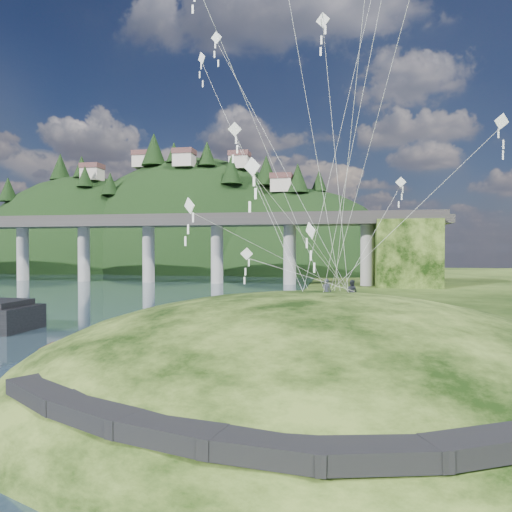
# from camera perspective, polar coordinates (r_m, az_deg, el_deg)

# --- Properties ---
(ground) EXTENTS (320.00, 320.00, 0.00)m
(ground) POSITION_cam_1_polar(r_m,az_deg,el_deg) (26.45, -11.42, -15.55)
(ground) COLOR black
(ground) RESTS_ON ground
(grass_hill) EXTENTS (36.00, 32.00, 13.00)m
(grass_hill) POSITION_cam_1_polar(r_m,az_deg,el_deg) (27.08, 7.13, -18.47)
(grass_hill) COLOR black
(grass_hill) RESTS_ON ground
(footpath) EXTENTS (22.29, 5.84, 0.83)m
(footpath) POSITION_cam_1_polar(r_m,az_deg,el_deg) (14.93, 1.97, -20.37)
(footpath) COLOR black
(footpath) RESTS_ON ground
(bridge) EXTENTS (160.00, 11.00, 15.00)m
(bridge) POSITION_cam_1_polar(r_m,az_deg,el_deg) (100.27, -10.38, 2.23)
(bridge) COLOR #2D2B2B
(bridge) RESTS_ON ground
(far_ridge) EXTENTS (153.00, 70.00, 94.50)m
(far_ridge) POSITION_cam_1_polar(r_m,az_deg,el_deg) (155.77, -9.34, -4.52)
(far_ridge) COLOR black
(far_ridge) RESTS_ON ground
(wooden_dock) EXTENTS (15.28, 5.64, 1.08)m
(wooden_dock) POSITION_cam_1_polar(r_m,az_deg,el_deg) (33.76, -12.66, -11.07)
(wooden_dock) COLOR #362016
(wooden_dock) RESTS_ON ground
(kite_flyers) EXTENTS (2.24, 1.16, 1.59)m
(kite_flyers) POSITION_cam_1_polar(r_m,az_deg,el_deg) (27.70, 10.83, -2.89)
(kite_flyers) COLOR #242830
(kite_flyers) RESTS_ON ground
(kite_swarm) EXTENTS (18.37, 15.36, 21.33)m
(kite_swarm) POSITION_cam_1_polar(r_m,az_deg,el_deg) (26.51, 7.06, 25.54)
(kite_swarm) COLOR white
(kite_swarm) RESTS_ON ground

